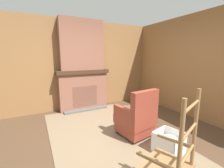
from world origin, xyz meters
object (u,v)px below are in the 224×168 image
firewood_stack (130,108)px  decorative_plate_on_mantel (84,65)px  laundry_basket (169,143)px  storage_case (94,67)px  oil_lamp_vase (65,67)px  armchair (136,119)px

firewood_stack → decorative_plate_on_mantel: (-0.83, -1.13, 1.27)m
laundry_basket → decorative_plate_on_mantel: (-2.80, -0.54, 1.15)m
firewood_stack → laundry_basket: bearing=-16.8°
laundry_basket → decorative_plate_on_mantel: 3.07m
storage_case → decorative_plate_on_mantel: decorative_plate_on_mantel is taller
firewood_stack → oil_lamp_vase: oil_lamp_vase is taller
laundry_basket → storage_case: bearing=-175.5°
oil_lamp_vase → decorative_plate_on_mantel: (-0.02, 0.54, 0.05)m
firewood_stack → laundry_basket: (1.96, -0.59, 0.12)m
firewood_stack → oil_lamp_vase: bearing=-116.0°
firewood_stack → oil_lamp_vase: size_ratio=1.88×
oil_lamp_vase → storage_case: (0.00, 0.86, -0.02)m
firewood_stack → storage_case: 1.66m
armchair → storage_case: size_ratio=4.36×
armchair → storage_case: bearing=-6.0°
oil_lamp_vase → storage_case: 0.86m
oil_lamp_vase → storage_case: oil_lamp_vase is taller
oil_lamp_vase → decorative_plate_on_mantel: size_ratio=0.91×
firewood_stack → storage_case: (-0.81, -0.81, 1.20)m
armchair → decorative_plate_on_mantel: size_ratio=3.39×
laundry_basket → storage_case: size_ratio=2.18×
laundry_basket → oil_lamp_vase: (-2.78, -1.08, 1.10)m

